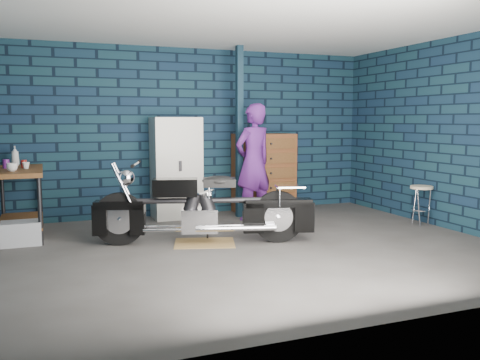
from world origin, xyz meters
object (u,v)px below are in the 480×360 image
Objects in this scene: workbench at (20,203)px; locker at (176,168)px; person at (253,162)px; tool_chest at (264,173)px; storage_bin at (21,233)px; shop_stool at (421,206)px; motorcycle at (204,203)px.

locker is (2.27, 0.53, 0.34)m from workbench.
locker is at bearing -46.49° from person.
workbench is at bearing -18.75° from person.
person is 0.78m from tool_chest.
storage_bin is 5.51m from shop_stool.
motorcycle is 3.29m from shop_stool.
locker reaches higher than shop_stool.
workbench is at bearing 166.77° from motorcycle.
workbench is 3.82m from tool_chest.
person is at bearing -28.82° from locker.
locker reaches higher than workbench.
tool_chest reaches higher than storage_bin.
workbench reaches higher than shop_stool.
tool_chest is at bearing 0.00° from locker.
motorcycle is at bearing 28.11° from person.
motorcycle is 1.48× the size of locker.
person is (1.16, 1.20, 0.38)m from motorcycle.
storage_bin is at bearing -10.17° from person.
tool_chest is at bearing -144.46° from person.
storage_bin is 0.30× the size of locker.
motorcycle is 2.32m from storage_bin.
motorcycle is 4.99× the size of storage_bin.
shop_stool is (5.44, -0.88, 0.15)m from storage_bin.
locker is at bearing 149.16° from shop_stool.
shop_stool is at bearing 130.50° from person.
locker reaches higher than storage_bin.
workbench is 0.78× the size of person.
tool_chest is (0.44, 0.59, -0.24)m from person.
locker is at bearing 180.00° from tool_chest.
tool_chest is (1.52, 0.00, -0.14)m from locker.
motorcycle is at bearing -30.08° from workbench.
person is 3.43m from storage_bin.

